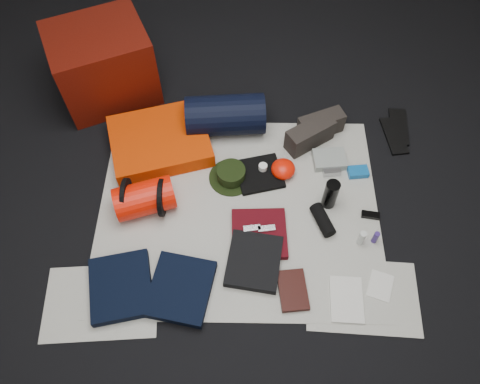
{
  "coord_description": "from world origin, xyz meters",
  "views": [
    {
      "loc": [
        0.03,
        -1.32,
        2.35
      ],
      "look_at": [
        0.01,
        0.06,
        0.1
      ],
      "focal_mm": 35.0,
      "sensor_mm": 36.0,
      "label": 1
    }
  ],
  "objects_px": {
    "navy_duffel": "(225,115)",
    "compact_camera": "(331,171)",
    "red_cabinet": "(103,64)",
    "stuff_sack": "(145,198)",
    "water_bottle": "(331,194)",
    "sleeping_pad": "(160,141)",
    "paperback_book": "(293,290)"
  },
  "relations": [
    {
      "from": "water_bottle",
      "to": "compact_camera",
      "type": "distance_m",
      "value": 0.23
    },
    {
      "from": "navy_duffel",
      "to": "compact_camera",
      "type": "xyz_separation_m",
      "value": [
        0.64,
        -0.33,
        -0.11
      ]
    },
    {
      "from": "sleeping_pad",
      "to": "navy_duffel",
      "type": "xyz_separation_m",
      "value": [
        0.4,
        0.15,
        0.07
      ]
    },
    {
      "from": "stuff_sack",
      "to": "water_bottle",
      "type": "relative_size",
      "value": 1.63
    },
    {
      "from": "stuff_sack",
      "to": "navy_duffel",
      "type": "distance_m",
      "value": 0.73
    },
    {
      "from": "stuff_sack",
      "to": "paperback_book",
      "type": "relative_size",
      "value": 1.49
    },
    {
      "from": "sleeping_pad",
      "to": "navy_duffel",
      "type": "bearing_deg",
      "value": 20.58
    },
    {
      "from": "stuff_sack",
      "to": "water_bottle",
      "type": "distance_m",
      "value": 1.04
    },
    {
      "from": "red_cabinet",
      "to": "compact_camera",
      "type": "height_order",
      "value": "red_cabinet"
    },
    {
      "from": "paperback_book",
      "to": "compact_camera",
      "type": "bearing_deg",
      "value": 64.11
    },
    {
      "from": "sleeping_pad",
      "to": "stuff_sack",
      "type": "xyz_separation_m",
      "value": [
        -0.03,
        -0.44,
        0.04
      ]
    },
    {
      "from": "water_bottle",
      "to": "sleeping_pad",
      "type": "bearing_deg",
      "value": 158.5
    },
    {
      "from": "sleeping_pad",
      "to": "stuff_sack",
      "type": "height_order",
      "value": "stuff_sack"
    },
    {
      "from": "compact_camera",
      "to": "paperback_book",
      "type": "xyz_separation_m",
      "value": [
        -0.26,
        -0.75,
        -0.01
      ]
    },
    {
      "from": "red_cabinet",
      "to": "stuff_sack",
      "type": "relative_size",
      "value": 1.78
    },
    {
      "from": "red_cabinet",
      "to": "compact_camera",
      "type": "xyz_separation_m",
      "value": [
        1.43,
        -0.65,
        -0.22
      ]
    },
    {
      "from": "paperback_book",
      "to": "stuff_sack",
      "type": "bearing_deg",
      "value": 142.29
    },
    {
      "from": "water_bottle",
      "to": "paperback_book",
      "type": "bearing_deg",
      "value": -113.13
    },
    {
      "from": "red_cabinet",
      "to": "water_bottle",
      "type": "bearing_deg",
      "value": -55.86
    },
    {
      "from": "compact_camera",
      "to": "red_cabinet",
      "type": "bearing_deg",
      "value": 148.72
    },
    {
      "from": "sleeping_pad",
      "to": "compact_camera",
      "type": "distance_m",
      "value": 1.06
    },
    {
      "from": "red_cabinet",
      "to": "stuff_sack",
      "type": "distance_m",
      "value": 0.98
    },
    {
      "from": "sleeping_pad",
      "to": "paperback_book",
      "type": "distance_m",
      "value": 1.22
    },
    {
      "from": "stuff_sack",
      "to": "navy_duffel",
      "type": "height_order",
      "value": "navy_duffel"
    },
    {
      "from": "navy_duffel",
      "to": "paperback_book",
      "type": "bearing_deg",
      "value": -75.22
    },
    {
      "from": "compact_camera",
      "to": "water_bottle",
      "type": "bearing_deg",
      "value": -106.37
    },
    {
      "from": "sleeping_pad",
      "to": "compact_camera",
      "type": "bearing_deg",
      "value": -9.9
    },
    {
      "from": "sleeping_pad",
      "to": "red_cabinet",
      "type": "bearing_deg",
      "value": 129.34
    },
    {
      "from": "stuff_sack",
      "to": "compact_camera",
      "type": "relative_size",
      "value": 3.2
    },
    {
      "from": "red_cabinet",
      "to": "sleeping_pad",
      "type": "distance_m",
      "value": 0.63
    },
    {
      "from": "red_cabinet",
      "to": "sleeping_pad",
      "type": "relative_size",
      "value": 1.0
    },
    {
      "from": "stuff_sack",
      "to": "navy_duffel",
      "type": "relative_size",
      "value": 0.68
    }
  ]
}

